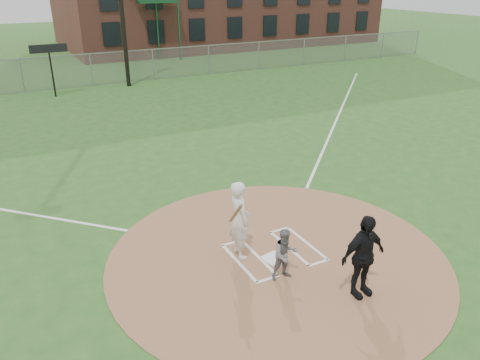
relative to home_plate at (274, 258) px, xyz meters
name	(u,v)px	position (x,y,z in m)	size (l,w,h in m)	color
ground	(277,256)	(0.16, 0.09, -0.04)	(140.00, 140.00, 0.00)	#29571D
dirt_circle	(277,256)	(0.16, 0.09, -0.03)	(8.40, 8.40, 0.02)	#9C6D49
home_plate	(274,258)	(0.00, 0.00, 0.00)	(0.49, 0.49, 0.03)	silver
foul_line_first	(337,119)	(9.16, 9.09, -0.03)	(0.10, 24.00, 0.01)	white
catcher	(285,254)	(-0.18, -0.77, 0.61)	(0.60, 0.47, 1.24)	slate
umpire	(363,256)	(0.95, -2.03, 0.94)	(1.12, 0.47, 1.91)	black
batters_boxes	(274,252)	(0.16, 0.24, -0.01)	(2.08, 1.88, 0.01)	white
batter_at_plate	(239,220)	(-0.66, 0.55, 0.98)	(0.60, 1.08, 2.00)	white
outfield_fence	(91,70)	(0.16, 22.09, 0.98)	(56.08, 0.08, 2.03)	slate
scoreboard_sign	(49,54)	(-2.34, 20.29, 2.35)	(2.00, 0.10, 2.93)	black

